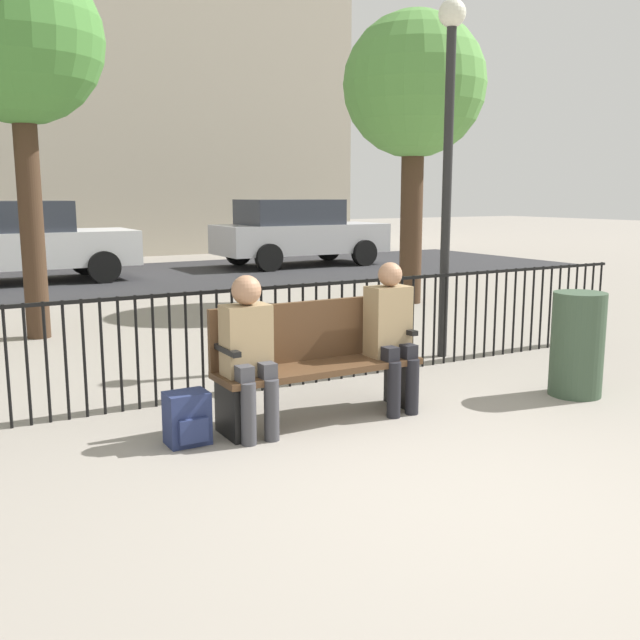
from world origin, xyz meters
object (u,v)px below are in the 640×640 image
object	(u,v)px
park_bench	(315,357)
tree_1	(19,44)
parked_car_0	(298,231)
backpack	(187,419)
parked_car_2	(21,241)
trash_bin	(577,344)
tree_2	(414,89)
seated_person_1	(391,329)
seated_person_0	(249,347)
lamp_post	(449,127)

from	to	relation	value
park_bench	tree_1	distance (m)	5.56
tree_1	parked_car_0	size ratio (longest dim) A/B	1.07
backpack	parked_car_2	size ratio (longest dim) A/B	0.09
backpack	trash_bin	world-z (taller)	trash_bin
tree_2	parked_car_2	xyz separation A→B (m)	(-5.08, 5.98, -2.51)
tree_1	tree_2	xyz separation A→B (m)	(5.71, 0.01, -0.10)
tree_2	parked_car_0	xyz separation A→B (m)	(1.30, 6.28, -2.51)
tree_2	trash_bin	distance (m)	6.20
park_bench	seated_person_1	bearing A→B (deg)	-11.32
backpack	trash_bin	distance (m)	3.43
tree_2	backpack	bearing A→B (deg)	-139.78
backpack	parked_car_0	size ratio (longest dim) A/B	0.09
park_bench	parked_car_0	world-z (taller)	parked_car_0
seated_person_0	tree_2	distance (m)	7.30
tree_1	park_bench	bearing A→B (deg)	-73.02
backpack	parked_car_2	xyz separation A→B (m)	(0.34, 10.56, 0.66)
parked_car_0	parked_car_2	world-z (taller)	same
lamp_post	backpack	bearing A→B (deg)	-159.22
tree_2	parked_car_0	world-z (taller)	tree_2
park_bench	seated_person_0	distance (m)	0.66
park_bench	lamp_post	distance (m)	3.23
tree_1	lamp_post	distance (m)	5.02
tree_1	tree_2	size ratio (longest dim) A/B	0.99
tree_1	parked_car_2	distance (m)	6.57
tree_1	parked_car_0	xyz separation A→B (m)	(7.01, 6.29, -2.61)
park_bench	parked_car_0	distance (m)	12.18
backpack	parked_car_2	distance (m)	10.59
backpack	trash_bin	xyz separation A→B (m)	(3.39, -0.51, 0.27)
tree_1	trash_bin	distance (m)	6.95
seated_person_1	parked_car_2	bearing A→B (deg)	97.39
seated_person_1	tree_1	distance (m)	5.76
parked_car_0	tree_2	bearing A→B (deg)	-101.67
lamp_post	parked_car_2	world-z (taller)	lamp_post
tree_2	lamp_post	bearing A→B (deg)	-121.87
lamp_post	tree_1	bearing A→B (deg)	138.01
trash_bin	backpack	bearing A→B (deg)	171.46
parked_car_2	trash_bin	distance (m)	11.49
seated_person_1	tree_2	xyz separation A→B (m)	(3.70, 4.64, 2.68)
tree_2	parked_car_2	bearing A→B (deg)	130.33
seated_person_0	backpack	distance (m)	0.67
seated_person_0	parked_car_2	xyz separation A→B (m)	(-0.12, 10.62, 0.18)
trash_bin	park_bench	bearing A→B (deg)	165.92
seated_person_0	parked_car_2	bearing A→B (deg)	90.66
parked_car_2	seated_person_1	bearing A→B (deg)	-82.61
tree_2	parked_car_0	bearing A→B (deg)	78.33
seated_person_1	tree_1	xyz separation A→B (m)	(-2.01, 4.62, 2.78)
backpack	lamp_post	xyz separation A→B (m)	(3.36, 1.28, 2.25)
seated_person_0	backpack	size ratio (longest dim) A/B	3.13
seated_person_1	tree_2	bearing A→B (deg)	51.40
parked_car_0	parked_car_2	distance (m)	6.38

